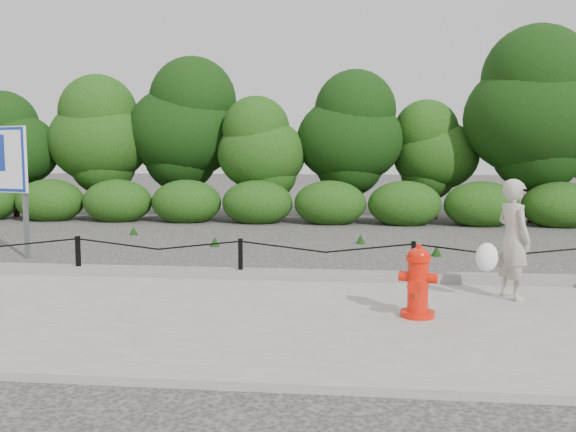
# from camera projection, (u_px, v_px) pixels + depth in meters

# --- Properties ---
(ground) EXTENTS (90.00, 90.00, 0.00)m
(ground) POSITION_uv_depth(u_px,v_px,m) (241.00, 284.00, 8.99)
(ground) COLOR #2D2B28
(ground) RESTS_ON ground
(sidewalk) EXTENTS (14.00, 4.00, 0.08)m
(sidewalk) POSITION_uv_depth(u_px,v_px,m) (209.00, 318.00, 7.01)
(sidewalk) COLOR gray
(sidewalk) RESTS_ON ground
(curb) EXTENTS (14.00, 0.22, 0.14)m
(curb) POSITION_uv_depth(u_px,v_px,m) (241.00, 273.00, 9.03)
(curb) COLOR slate
(curb) RESTS_ON sidewalk
(chain_barrier) EXTENTS (10.06, 0.06, 0.60)m
(chain_barrier) POSITION_uv_depth(u_px,v_px,m) (240.00, 254.00, 8.95)
(chain_barrier) COLOR black
(chain_barrier) RESTS_ON sidewalk
(treeline) EXTENTS (20.19, 3.95, 5.20)m
(treeline) POSITION_uv_depth(u_px,v_px,m) (332.00, 129.00, 17.45)
(treeline) COLOR black
(treeline) RESTS_ON ground
(fire_hydrant) EXTENTS (0.48, 0.49, 0.83)m
(fire_hydrant) POSITION_uv_depth(u_px,v_px,m) (418.00, 282.00, 6.88)
(fire_hydrant) COLOR red
(fire_hydrant) RESTS_ON sidewalk
(pedestrian) EXTENTS (0.77, 0.66, 1.53)m
(pedestrian) POSITION_uv_depth(u_px,v_px,m) (512.00, 240.00, 7.71)
(pedestrian) COLOR #A8A090
(pedestrian) RESTS_ON sidewalk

